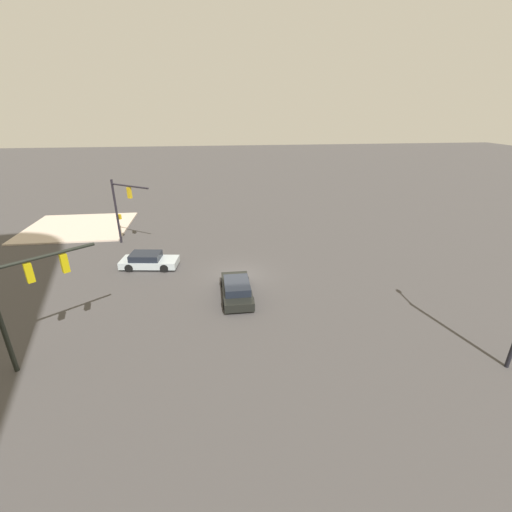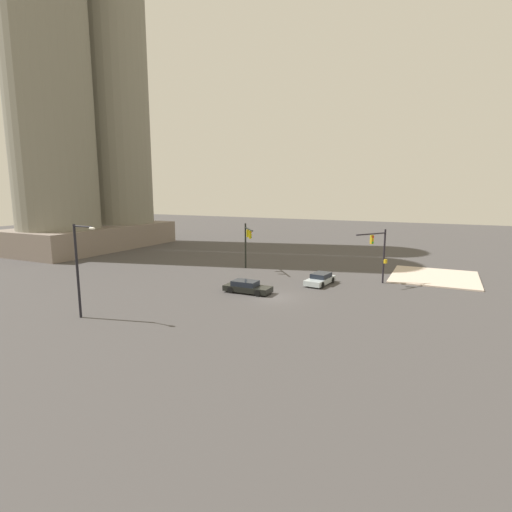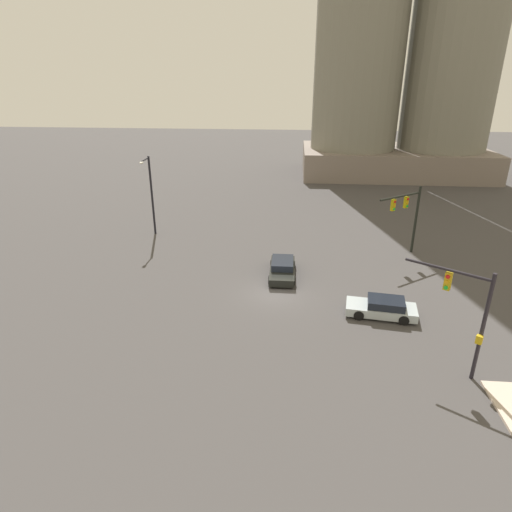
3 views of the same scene
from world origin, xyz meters
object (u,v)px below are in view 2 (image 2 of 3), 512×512
(sedan_car_waiting_far, at_px, (247,287))
(traffic_signal_opposite_side, at_px, (247,239))
(streetlamp_curved_arm, at_px, (79,264))
(sedan_car_approaching, at_px, (320,279))
(traffic_signal_near_corner, at_px, (379,249))

(sedan_car_waiting_far, bearing_deg, traffic_signal_opposite_side, 116.33)
(traffic_signal_opposite_side, relative_size, streetlamp_curved_arm, 0.78)
(sedan_car_waiting_far, bearing_deg, sedan_car_approaching, 49.57)
(streetlamp_curved_arm, xyz_separation_m, sedan_car_approaching, (19.37, -13.86, -3.81))
(traffic_signal_near_corner, bearing_deg, traffic_signal_opposite_side, -58.64)
(streetlamp_curved_arm, height_order, sedan_car_waiting_far, streetlamp_curved_arm)
(traffic_signal_opposite_side, xyz_separation_m, sedan_car_waiting_far, (-10.21, -5.15, -3.42))
(sedan_car_approaching, height_order, sedan_car_waiting_far, same)
(traffic_signal_opposite_side, bearing_deg, sedan_car_approaching, 34.01)
(streetlamp_curved_arm, relative_size, sedan_car_approaching, 1.62)
(traffic_signal_near_corner, height_order, streetlamp_curved_arm, streetlamp_curved_arm)
(traffic_signal_opposite_side, bearing_deg, sedan_car_waiting_far, -10.77)
(traffic_signal_near_corner, height_order, sedan_car_waiting_far, traffic_signal_near_corner)
(sedan_car_approaching, bearing_deg, traffic_signal_near_corner, 124.47)
(streetlamp_curved_arm, bearing_deg, sedan_car_approaching, 54.74)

